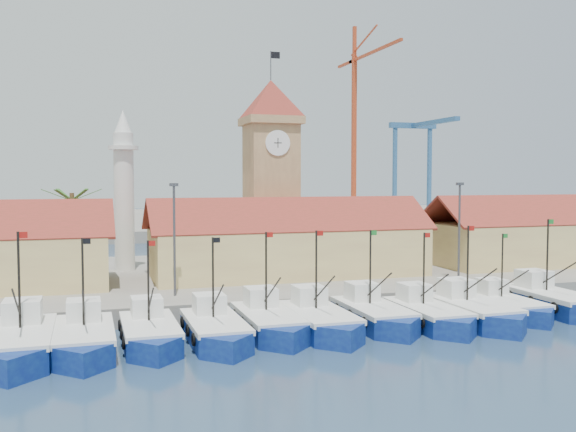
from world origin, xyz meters
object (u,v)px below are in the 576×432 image
object	(u,v)px
minaret	(124,190)
boat_0	(19,346)
boat_5	(321,322)
clock_tower	(271,168)

from	to	relation	value
minaret	boat_0	bearing A→B (deg)	-106.32
boat_5	boat_0	bearing A→B (deg)	-178.15
minaret	clock_tower	bearing A→B (deg)	-7.61
clock_tower	boat_5	bearing A→B (deg)	-97.45
boat_5	clock_tower	bearing A→B (deg)	82.55
clock_tower	minaret	world-z (taller)	clock_tower
boat_5	minaret	size ratio (longest dim) A/B	0.62
boat_0	boat_5	bearing A→B (deg)	1.85
boat_0	minaret	distance (m)	28.67
boat_0	clock_tower	world-z (taller)	clock_tower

